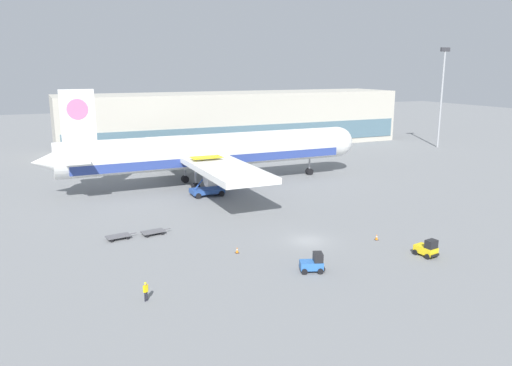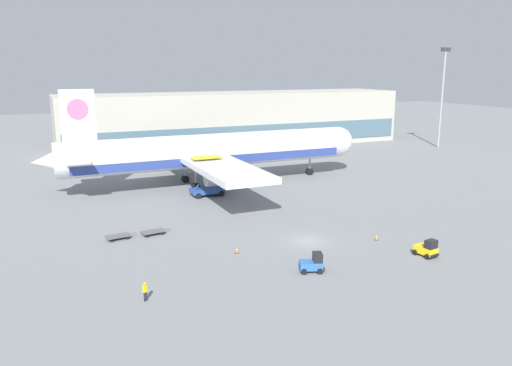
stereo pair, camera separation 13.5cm
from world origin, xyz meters
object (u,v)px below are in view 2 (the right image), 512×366
(baggage_tug_mid, at_px, (313,263))
(ground_crew_near, at_px, (145,290))
(airplane_main, at_px, (208,152))
(baggage_dolly_lead, at_px, (118,236))
(baggage_dolly_second, at_px, (153,232))
(traffic_cone_far, at_px, (376,237))
(light_mast, at_px, (442,91))
(baggage_tug_foreground, at_px, (427,249))
(traffic_cone_near, at_px, (237,250))
(scissor_lift_loader, at_px, (207,181))

(baggage_tug_mid, bearing_deg, ground_crew_near, -160.43)
(airplane_main, relative_size, baggage_dolly_lead, 15.38)
(baggage_dolly_second, xyz_separation_m, traffic_cone_far, (24.00, -12.95, -0.04))
(traffic_cone_far, bearing_deg, light_mast, 41.20)
(baggage_tug_foreground, bearing_deg, baggage_dolly_lead, -132.64)
(baggage_dolly_second, bearing_deg, traffic_cone_near, -62.80)
(baggage_tug_mid, xyz_separation_m, baggage_dolly_second, (-12.14, 18.08, -0.49))
(baggage_tug_mid, distance_m, baggage_dolly_lead, 24.42)
(ground_crew_near, bearing_deg, light_mast, -174.92)
(light_mast, height_order, traffic_cone_near, light_mast)
(light_mast, height_order, baggage_tug_foreground, light_mast)
(traffic_cone_far, bearing_deg, baggage_tug_mid, -156.63)
(scissor_lift_loader, height_order, traffic_cone_near, scissor_lift_loader)
(airplane_main, xyz_separation_m, traffic_cone_far, (8.80, -36.14, -5.49))
(light_mast, distance_m, baggage_dolly_lead, 97.80)
(baggage_tug_mid, height_order, ground_crew_near, baggage_tug_mid)
(airplane_main, distance_m, scissor_lift_loader, 8.47)
(light_mast, bearing_deg, scissor_lift_loader, -161.72)
(light_mast, xyz_separation_m, baggage_dolly_second, (-84.07, -39.64, -14.11))
(airplane_main, distance_m, traffic_cone_near, 34.68)
(light_mast, bearing_deg, ground_crew_near, -147.14)
(baggage_tug_foreground, distance_m, traffic_cone_near, 20.87)
(airplane_main, height_order, traffic_cone_far, airplane_main)
(baggage_tug_foreground, xyz_separation_m, baggage_dolly_second, (-25.68, 19.55, -0.49))
(scissor_lift_loader, xyz_separation_m, baggage_tug_foreground, (13.23, -35.52, -1.47))
(baggage_dolly_second, height_order, ground_crew_near, ground_crew_near)
(scissor_lift_loader, distance_m, traffic_cone_near, 26.68)
(baggage_tug_mid, height_order, baggage_dolly_second, baggage_tug_mid)
(ground_crew_near, relative_size, traffic_cone_far, 2.48)
(baggage_dolly_second, bearing_deg, baggage_dolly_lead, 171.55)
(scissor_lift_loader, height_order, ground_crew_near, scissor_lift_loader)
(scissor_lift_loader, xyz_separation_m, traffic_cone_near, (-5.36, -26.06, -2.01))
(light_mast, relative_size, baggage_tug_foreground, 9.55)
(baggage_dolly_second, height_order, traffic_cone_near, traffic_cone_near)
(scissor_lift_loader, distance_m, baggage_tug_foreground, 37.94)
(airplane_main, relative_size, scissor_lift_loader, 9.17)
(ground_crew_near, bearing_deg, airplane_main, -143.74)
(baggage_dolly_second, xyz_separation_m, traffic_cone_near, (7.09, -10.08, -0.05))
(light_mast, height_order, airplane_main, light_mast)
(baggage_tug_foreground, bearing_deg, traffic_cone_far, -175.12)
(airplane_main, relative_size, baggage_tug_mid, 20.93)
(airplane_main, height_order, traffic_cone_near, airplane_main)
(ground_crew_near, distance_m, traffic_cone_near, 14.06)
(light_mast, height_order, baggage_dolly_second, light_mast)
(baggage_tug_mid, height_order, traffic_cone_near, baggage_tug_mid)
(airplane_main, relative_size, traffic_cone_far, 80.19)
(ground_crew_near, bearing_deg, traffic_cone_far, 161.61)
(baggage_tug_foreground, bearing_deg, baggage_tug_mid, -105.63)
(baggage_dolly_second, relative_size, traffic_cone_far, 5.21)
(baggage_tug_mid, xyz_separation_m, traffic_cone_near, (-5.05, 7.99, -0.53))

